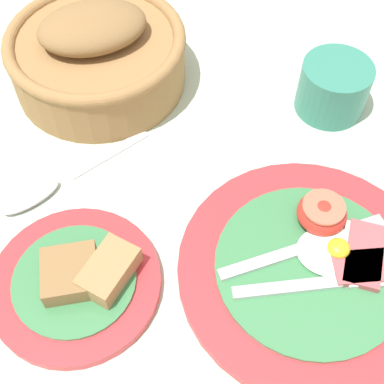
{
  "coord_description": "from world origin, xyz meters",
  "views": [
    {
      "loc": [
        -0.02,
        -0.27,
        0.5
      ],
      "look_at": [
        -0.01,
        0.06,
        0.02
      ],
      "focal_mm": 50.0,
      "sensor_mm": 36.0,
      "label": 1
    }
  ],
  "objects_px": {
    "sugar_cup": "(334,86)",
    "breakfast_plate": "(314,265)",
    "bread_basket": "(97,54)",
    "teaspoon_near_cup": "(52,185)",
    "bread_plate": "(78,280)"
  },
  "relations": [
    {
      "from": "sugar_cup",
      "to": "bread_plate",
      "type": "bearing_deg",
      "value": -139.75
    },
    {
      "from": "bread_plate",
      "to": "teaspoon_near_cup",
      "type": "xyz_separation_m",
      "value": [
        -0.04,
        0.12,
        -0.01
      ]
    },
    {
      "from": "breakfast_plate",
      "to": "teaspoon_near_cup",
      "type": "distance_m",
      "value": 0.3
    },
    {
      "from": "breakfast_plate",
      "to": "bread_basket",
      "type": "distance_m",
      "value": 0.37
    },
    {
      "from": "sugar_cup",
      "to": "teaspoon_near_cup",
      "type": "distance_m",
      "value": 0.36
    },
    {
      "from": "breakfast_plate",
      "to": "bread_plate",
      "type": "distance_m",
      "value": 0.24
    },
    {
      "from": "sugar_cup",
      "to": "bread_basket",
      "type": "xyz_separation_m",
      "value": [
        -0.29,
        0.05,
        0.01
      ]
    },
    {
      "from": "breakfast_plate",
      "to": "bread_basket",
      "type": "height_order",
      "value": "bread_basket"
    },
    {
      "from": "breakfast_plate",
      "to": "sugar_cup",
      "type": "distance_m",
      "value": 0.24
    },
    {
      "from": "bread_plate",
      "to": "bread_basket",
      "type": "xyz_separation_m",
      "value": [
        -0.0,
        0.29,
        0.03
      ]
    },
    {
      "from": "breakfast_plate",
      "to": "sugar_cup",
      "type": "relative_size",
      "value": 3.12
    },
    {
      "from": "sugar_cup",
      "to": "breakfast_plate",
      "type": "bearing_deg",
      "value": -102.84
    },
    {
      "from": "bread_basket",
      "to": "teaspoon_near_cup",
      "type": "distance_m",
      "value": 0.18
    },
    {
      "from": "breakfast_plate",
      "to": "bread_plate",
      "type": "height_order",
      "value": "breakfast_plate"
    },
    {
      "from": "bread_basket",
      "to": "teaspoon_near_cup",
      "type": "bearing_deg",
      "value": -103.45
    }
  ]
}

